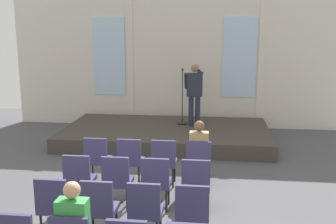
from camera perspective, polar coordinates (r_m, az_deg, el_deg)
name	(u,v)px	position (r m, az deg, el deg)	size (l,w,h in m)	color
rear_partition	(174,61)	(12.31, 0.85, 7.33)	(9.92, 0.14, 4.06)	silver
stage_platform	(166,134)	(10.86, -0.23, -3.19)	(5.46, 3.00, 0.37)	#3F3833
speaker	(195,90)	(10.85, 3.79, 3.09)	(0.51, 0.69, 1.69)	#232838
mic_stand	(182,112)	(11.16, 2.03, -0.02)	(0.28, 0.28, 1.55)	black
chair_r0_c0	(97,157)	(8.01, -10.04, -6.29)	(0.46, 0.44, 0.94)	black
chair_r0_c1	(130,158)	(7.85, -5.38, -6.53)	(0.46, 0.44, 0.94)	black
chair_r0_c2	(164,159)	(7.74, -0.55, -6.73)	(0.46, 0.44, 0.94)	black
chair_r0_c3	(199,160)	(7.69, 4.38, -6.89)	(0.46, 0.44, 0.94)	black
audience_r0_c3	(199,150)	(7.71, 4.42, -5.37)	(0.36, 0.39, 1.30)	#2D2D33
chair_r1_c0	(79,176)	(7.05, -12.53, -8.93)	(0.46, 0.44, 0.94)	black
chair_r1_c1	(117,178)	(6.87, -7.24, -9.30)	(0.46, 0.44, 0.94)	black
chair_r1_c2	(156,180)	(6.74, -1.69, -9.60)	(0.46, 0.44, 0.94)	black
chair_r1_c3	(196,181)	(6.69, 4.01, -9.82)	(0.46, 0.44, 0.94)	black
chair_r2_c0	(54,203)	(6.12, -15.85, -12.36)	(0.46, 0.44, 0.94)	black
chair_r2_c1	(99,205)	(5.91, -9.75, -12.96)	(0.46, 0.44, 0.94)	black
chair_r2_c2	(145,208)	(5.77, -3.26, -13.44)	(0.46, 0.44, 0.94)	black
chair_r2_c3	(192,210)	(5.71, 3.49, -13.76)	(0.46, 0.44, 0.94)	black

